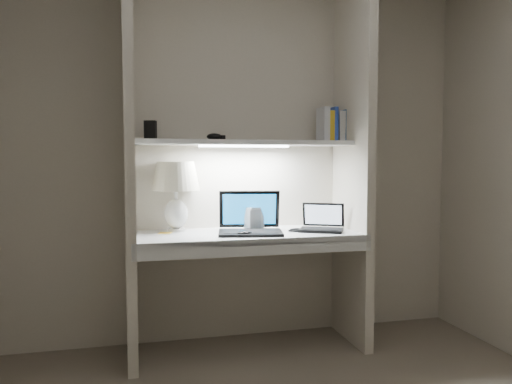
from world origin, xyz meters
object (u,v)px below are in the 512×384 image
object	(u,v)px
laptop_netbook	(322,224)
speaker	(254,219)
laptop_main	(250,224)
book_row	(335,126)
table_lamp	(176,184)

from	to	relation	value
laptop_netbook	speaker	world-z (taller)	laptop_netbook
laptop_main	speaker	distance (m)	0.12
speaker	book_row	size ratio (longest dim) A/B	0.66
speaker	table_lamp	bearing A→B (deg)	147.63
laptop_netbook	speaker	bearing A→B (deg)	-168.10
table_lamp	book_row	size ratio (longest dim) A/B	1.97
table_lamp	laptop_main	size ratio (longest dim) A/B	1.00
speaker	book_row	xyz separation A→B (m)	(0.58, 0.03, 0.63)
laptop_main	speaker	size ratio (longest dim) A/B	2.95
book_row	table_lamp	bearing A→B (deg)	177.43
table_lamp	laptop_netbook	world-z (taller)	table_lamp
table_lamp	book_row	bearing A→B (deg)	-2.57
laptop_main	book_row	distance (m)	0.91
laptop_main	laptop_netbook	size ratio (longest dim) A/B	1.27
laptop_netbook	speaker	xyz separation A→B (m)	(-0.43, 0.12, 0.04)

